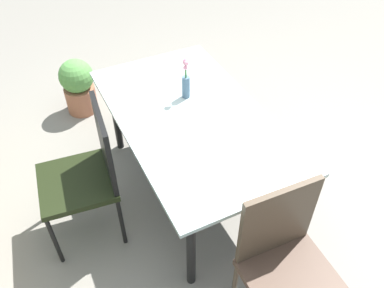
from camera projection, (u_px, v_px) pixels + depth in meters
ground_plane at (203, 189)px, 3.06m from camera, size 12.00×12.00×0.00m
dining_table at (192, 123)px, 2.63m from camera, size 1.60×0.92×0.71m
chair_far_side at (88, 170)px, 2.46m from camera, size 0.51×0.51×0.97m
chair_end_left at (286, 261)px, 2.00m from camera, size 0.47×0.47×0.96m
flower_vase at (186, 81)px, 2.65m from camera, size 0.05×0.05×0.30m
potted_plant at (78, 85)px, 3.60m from camera, size 0.31×0.31×0.53m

